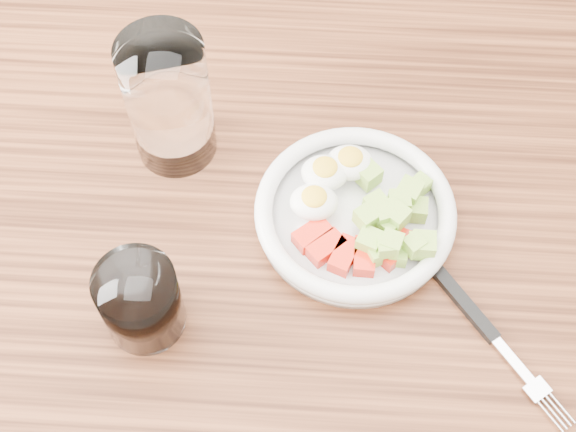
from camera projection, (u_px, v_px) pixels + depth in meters
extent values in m
cube|color=brown|center=(297.00, 248.00, 0.85)|extent=(1.50, 0.90, 0.04)
cylinder|color=white|center=(354.00, 218.00, 0.84)|extent=(0.20, 0.20, 0.01)
torus|color=white|center=(355.00, 211.00, 0.82)|extent=(0.21, 0.21, 0.02)
cube|color=red|center=(312.00, 235.00, 0.81)|extent=(0.04, 0.04, 0.02)
cube|color=red|center=(326.00, 248.00, 0.80)|extent=(0.04, 0.04, 0.02)
cube|color=red|center=(344.00, 255.00, 0.80)|extent=(0.03, 0.04, 0.02)
cube|color=red|center=(364.00, 257.00, 0.80)|extent=(0.02, 0.04, 0.02)
cube|color=red|center=(383.00, 251.00, 0.80)|extent=(0.04, 0.04, 0.02)
cube|color=red|center=(397.00, 239.00, 0.81)|extent=(0.04, 0.03, 0.02)
ellipsoid|color=white|center=(325.00, 173.00, 0.84)|extent=(0.05, 0.04, 0.03)
ellipsoid|color=yellow|center=(325.00, 167.00, 0.83)|extent=(0.03, 0.03, 0.01)
ellipsoid|color=white|center=(350.00, 163.00, 0.84)|extent=(0.05, 0.04, 0.03)
ellipsoid|color=yellow|center=(350.00, 157.00, 0.83)|extent=(0.03, 0.03, 0.01)
ellipsoid|color=white|center=(314.00, 202.00, 0.82)|extent=(0.05, 0.04, 0.03)
ellipsoid|color=yellow|center=(314.00, 197.00, 0.81)|extent=(0.03, 0.03, 0.01)
cube|color=#9BBF49|center=(397.00, 217.00, 0.81)|extent=(0.03, 0.03, 0.02)
cube|color=#9BBF49|center=(386.00, 214.00, 0.80)|extent=(0.03, 0.03, 0.02)
cube|color=#9BBF49|center=(368.00, 175.00, 0.84)|extent=(0.02, 0.02, 0.02)
cube|color=#9BBF49|center=(423.00, 245.00, 0.79)|extent=(0.02, 0.02, 0.02)
cube|color=#9BBF49|center=(397.00, 255.00, 0.80)|extent=(0.02, 0.02, 0.02)
cube|color=#9BBF49|center=(417.00, 210.00, 0.82)|extent=(0.02, 0.02, 0.02)
cube|color=#9BBF49|center=(418.00, 244.00, 0.79)|extent=(0.02, 0.02, 0.02)
cube|color=#9BBF49|center=(390.00, 245.00, 0.79)|extent=(0.03, 0.03, 0.02)
cube|color=#9BBF49|center=(377.00, 252.00, 0.79)|extent=(0.03, 0.03, 0.02)
cube|color=#9BBF49|center=(399.00, 203.00, 0.81)|extent=(0.02, 0.02, 0.02)
cube|color=#9BBF49|center=(367.00, 217.00, 0.80)|extent=(0.03, 0.03, 0.02)
cube|color=#9BBF49|center=(368.00, 175.00, 0.84)|extent=(0.03, 0.03, 0.02)
cube|color=#9BBF49|center=(396.00, 216.00, 0.80)|extent=(0.03, 0.03, 0.02)
cube|color=#9BBF49|center=(388.00, 225.00, 0.81)|extent=(0.03, 0.03, 0.02)
cube|color=#9BBF49|center=(376.00, 205.00, 0.82)|extent=(0.03, 0.03, 0.02)
cube|color=#9BBF49|center=(414.00, 245.00, 0.79)|extent=(0.03, 0.03, 0.02)
cube|color=#9BBF49|center=(391.00, 244.00, 0.78)|extent=(0.03, 0.03, 0.02)
cube|color=#9BBF49|center=(409.00, 192.00, 0.82)|extent=(0.03, 0.03, 0.02)
cube|color=#9BBF49|center=(420.00, 185.00, 0.84)|extent=(0.03, 0.03, 0.02)
cube|color=#9BBF49|center=(386.00, 247.00, 0.78)|extent=(0.02, 0.02, 0.02)
cube|color=#9BBF49|center=(369.00, 242.00, 0.79)|extent=(0.03, 0.03, 0.02)
cube|color=black|center=(464.00, 302.00, 0.79)|extent=(0.07, 0.08, 0.01)
cube|color=silver|center=(514.00, 362.00, 0.76)|extent=(0.04, 0.05, 0.00)
cube|color=silver|center=(537.00, 390.00, 0.75)|extent=(0.03, 0.03, 0.00)
cylinder|color=silver|center=(550.00, 417.00, 0.73)|extent=(0.02, 0.03, 0.00)
cylinder|color=silver|center=(554.00, 414.00, 0.74)|extent=(0.02, 0.03, 0.00)
cylinder|color=silver|center=(558.00, 411.00, 0.74)|extent=(0.02, 0.03, 0.00)
cylinder|color=silver|center=(562.00, 408.00, 0.74)|extent=(0.02, 0.03, 0.00)
cylinder|color=white|center=(169.00, 101.00, 0.82)|extent=(0.09, 0.09, 0.16)
cylinder|color=white|center=(140.00, 301.00, 0.75)|extent=(0.08, 0.08, 0.09)
cylinder|color=black|center=(141.00, 302.00, 0.75)|extent=(0.07, 0.07, 0.07)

